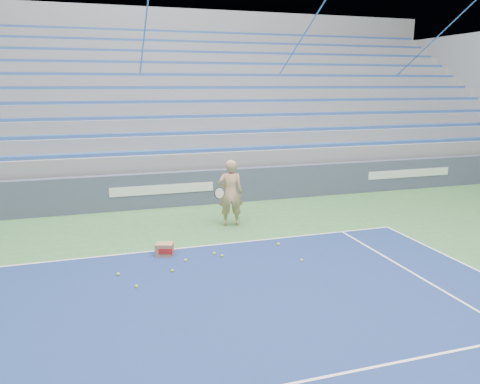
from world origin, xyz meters
name	(u,v)px	position (x,y,z in m)	size (l,w,h in m)	color
sponsor_barrier	(162,190)	(0.00, 15.88, 0.55)	(30.00, 0.32, 1.10)	#3F4661
bleachers	(141,119)	(0.00, 21.60, 2.36)	(31.00, 9.15, 7.30)	gray
tennis_player	(230,193)	(1.50, 13.36, 0.91)	(0.97, 0.90, 1.82)	tan
ball_box	(164,249)	(-0.57, 11.55, 0.14)	(0.45, 0.40, 0.29)	#9D6F4C
tennis_ball_0	(172,271)	(-0.56, 10.53, 0.03)	(0.07, 0.07, 0.07)	#B9E62F
tennis_ball_1	(186,260)	(-0.19, 11.03, 0.03)	(0.07, 0.07, 0.07)	#B9E62F
tennis_ball_2	(222,256)	(0.64, 11.06, 0.03)	(0.07, 0.07, 0.07)	#B9E62F
tennis_ball_3	(302,260)	(2.22, 10.28, 0.03)	(0.07, 0.07, 0.07)	#B9E62F
tennis_ball_4	(214,254)	(0.51, 11.25, 0.03)	(0.07, 0.07, 0.07)	#B9E62F
tennis_ball_5	(278,244)	(2.13, 11.42, 0.03)	(0.07, 0.07, 0.07)	#B9E62F
tennis_ball_6	(118,274)	(-1.64, 10.68, 0.03)	(0.07, 0.07, 0.07)	#B9E62F
tennis_ball_7	(137,286)	(-1.33, 9.98, 0.03)	(0.07, 0.07, 0.07)	#B9E62F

